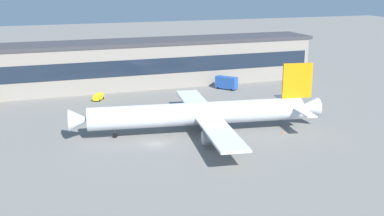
{
  "coord_description": "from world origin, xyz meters",
  "views": [
    {
      "loc": [
        -25.48,
        -96.63,
        35.11
      ],
      "look_at": [
        11.55,
        8.5,
        5.0
      ],
      "focal_mm": 44.9,
      "sensor_mm": 36.0,
      "label": 1
    }
  ],
  "objects_px": {
    "airliner": "(202,113)",
    "catering_truck": "(226,82)",
    "follow_me_car": "(98,97)",
    "traffic_cone_0": "(283,133)"
  },
  "relations": [
    {
      "from": "follow_me_car",
      "to": "traffic_cone_0",
      "type": "xyz_separation_m",
      "value": [
        35.69,
        -46.66,
        -0.8
      ]
    },
    {
      "from": "traffic_cone_0",
      "to": "airliner",
      "type": "bearing_deg",
      "value": 157.29
    },
    {
      "from": "catering_truck",
      "to": "follow_me_car",
      "type": "distance_m",
      "value": 41.83
    },
    {
      "from": "catering_truck",
      "to": "traffic_cone_0",
      "type": "relative_size",
      "value": 12.45
    },
    {
      "from": "catering_truck",
      "to": "traffic_cone_0",
      "type": "distance_m",
      "value": 48.15
    },
    {
      "from": "traffic_cone_0",
      "to": "follow_me_car",
      "type": "bearing_deg",
      "value": 127.41
    },
    {
      "from": "airliner",
      "to": "follow_me_car",
      "type": "xyz_separation_m",
      "value": [
        -18.12,
        39.31,
        -3.56
      ]
    },
    {
      "from": "follow_me_car",
      "to": "airliner",
      "type": "bearing_deg",
      "value": -65.25
    },
    {
      "from": "airliner",
      "to": "catering_truck",
      "type": "distance_m",
      "value": 46.86
    },
    {
      "from": "airliner",
      "to": "follow_me_car",
      "type": "bearing_deg",
      "value": 114.75
    }
  ]
}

